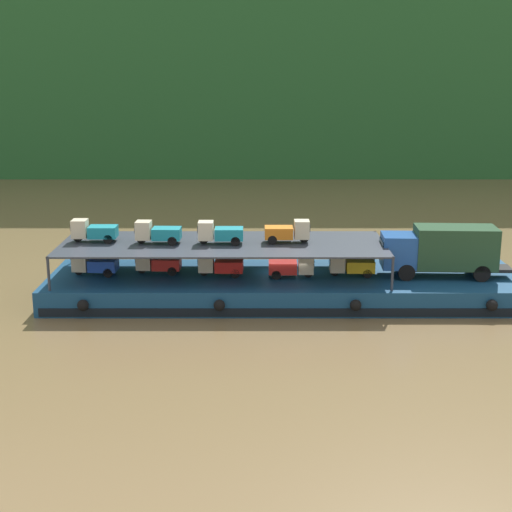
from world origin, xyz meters
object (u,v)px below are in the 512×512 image
mini_truck_lower_stern (93,264)px  mini_truck_lower_aft (157,263)px  mini_truck_upper_stern (93,231)px  mini_truck_upper_bow (287,232)px  mini_truck_lower_bow (350,265)px  mini_truck_lower_fore (291,266)px  mini_truck_upper_fore (219,233)px  covered_lorry (441,249)px  mini_truck_upper_mid (156,233)px  cargo_barge (284,287)px  mini_truck_lower_mid (219,265)px

mini_truck_lower_stern → mini_truck_lower_aft: size_ratio=1.01×
mini_truck_upper_stern → mini_truck_upper_bow: same height
mini_truck_lower_bow → mini_truck_upper_stern: bearing=177.9°
mini_truck_lower_fore → mini_truck_upper_fore: size_ratio=1.01×
mini_truck_lower_bow → mini_truck_upper_fore: mini_truck_upper_fore is taller
covered_lorry → mini_truck_upper_bow: size_ratio=2.89×
mini_truck_lower_bow → mini_truck_upper_fore: bearing=179.8°
mini_truck_lower_aft → mini_truck_upper_mid: size_ratio=1.00×
cargo_barge → mini_truck_upper_fore: (-3.98, -0.12, 3.44)m
cargo_barge → mini_truck_lower_stern: size_ratio=10.37×
cargo_barge → mini_truck_upper_fore: mini_truck_upper_fore is taller
mini_truck_upper_fore → mini_truck_lower_stern: bearing=178.8°
mini_truck_lower_fore → mini_truck_upper_bow: mini_truck_upper_bow is taller
cargo_barge → mini_truck_upper_mid: size_ratio=10.44×
covered_lorry → mini_truck_lower_fore: (-9.07, -0.16, -1.00)m
cargo_barge → mini_truck_upper_bow: mini_truck_upper_bow is taller
mini_truck_lower_aft → mini_truck_lower_bow: same height
cargo_barge → covered_lorry: size_ratio=3.65×
covered_lorry → mini_truck_lower_stern: (-21.19, 0.36, -1.00)m
mini_truck_lower_fore → mini_truck_lower_bow: 3.63m
cargo_barge → mini_truck_lower_fore: (0.41, -0.48, 1.44)m
mini_truck_lower_bow → mini_truck_upper_stern: mini_truck_upper_stern is taller
mini_truck_upper_bow → mini_truck_lower_fore: bearing=-70.8°
mini_truck_lower_stern → mini_truck_lower_aft: (3.85, 0.36, 0.00)m
mini_truck_lower_mid → mini_truck_upper_fore: 2.00m
mini_truck_lower_mid → cargo_barge: bearing=1.9°
mini_truck_lower_aft → mini_truck_upper_stern: bearing=179.6°
mini_truck_lower_fore → cargo_barge: bearing=130.2°
cargo_barge → mini_truck_lower_stern: 11.80m
mini_truck_lower_mid → mini_truck_upper_stern: (-7.73, 0.55, 2.00)m
mini_truck_lower_aft → covered_lorry: bearing=-2.4°
mini_truck_lower_mid → mini_truck_upper_stern: mini_truck_upper_stern is taller
mini_truck_upper_stern → mini_truck_upper_fore: (7.74, -0.54, 0.00)m
mini_truck_lower_stern → mini_truck_upper_stern: size_ratio=1.02×
mini_truck_lower_fore → mini_truck_upper_bow: bearing=109.2°
mini_truck_lower_stern → mini_truck_lower_aft: 3.86m
mini_truck_upper_mid → mini_truck_lower_aft: bearing=103.9°
mini_truck_upper_mid → cargo_barge: bearing=0.4°
mini_truck_upper_fore → mini_truck_upper_bow: same height
mini_truck_lower_fore → mini_truck_upper_stern: size_ratio=1.01×
covered_lorry → mini_truck_lower_stern: size_ratio=2.84×
mini_truck_lower_mid → mini_truck_upper_fore: size_ratio=1.01×
mini_truck_lower_aft → mini_truck_lower_bow: (11.88, -0.54, 0.00)m
mini_truck_lower_stern → mini_truck_lower_fore: 12.13m
mini_truck_lower_bow → mini_truck_upper_bow: 4.35m
covered_lorry → mini_truck_lower_aft: (-17.34, 0.72, -1.00)m
mini_truck_lower_bow → mini_truck_upper_fore: (-7.99, 0.03, 2.00)m
mini_truck_upper_fore → mini_truck_upper_stern: bearing=176.0°
mini_truck_upper_fore → mini_truck_upper_bow: size_ratio=1.00×
mini_truck_lower_fore → mini_truck_upper_mid: (-8.16, 0.43, 2.00)m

